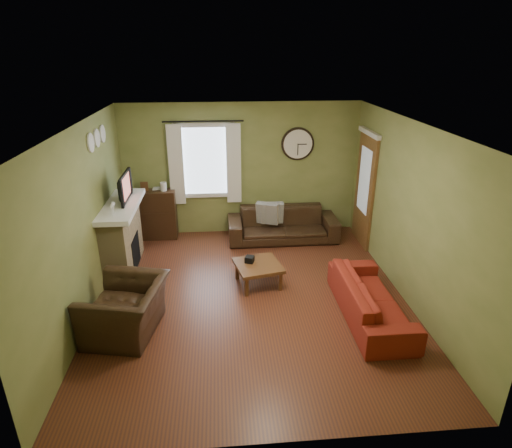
{
  "coord_description": "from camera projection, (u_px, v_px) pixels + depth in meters",
  "views": [
    {
      "loc": [
        -0.42,
        -5.57,
        3.54
      ],
      "look_at": [
        0.1,
        0.4,
        1.05
      ],
      "focal_mm": 30.0,
      "sensor_mm": 36.0,
      "label": 1
    }
  ],
  "objects": [
    {
      "name": "floor",
      "position": [
        252.0,
        298.0,
        6.52
      ],
      "size": [
        4.6,
        5.2,
        0.0
      ],
      "primitive_type": "cube",
      "color": "#57291A",
      "rests_on": "ground"
    },
    {
      "name": "ceiling",
      "position": [
        251.0,
        125.0,
        5.52
      ],
      "size": [
        4.6,
        5.2,
        0.0
      ],
      "primitive_type": "cube",
      "color": "white",
      "rests_on": "ground"
    },
    {
      "name": "wall_left",
      "position": [
        84.0,
        224.0,
        5.83
      ],
      "size": [
        0.0,
        5.2,
        2.6
      ],
      "primitive_type": "cube",
      "color": "olive",
      "rests_on": "ground"
    },
    {
      "name": "wall_right",
      "position": [
        409.0,
        214.0,
        6.2
      ],
      "size": [
        0.0,
        5.2,
        2.6
      ],
      "primitive_type": "cube",
      "color": "olive",
      "rests_on": "ground"
    },
    {
      "name": "wall_back",
      "position": [
        241.0,
        170.0,
        8.41
      ],
      "size": [
        4.6,
        0.0,
        2.6
      ],
      "primitive_type": "cube",
      "color": "olive",
      "rests_on": "ground"
    },
    {
      "name": "wall_front",
      "position": [
        275.0,
        332.0,
        3.63
      ],
      "size": [
        4.6,
        0.0,
        2.6
      ],
      "primitive_type": "cube",
      "color": "olive",
      "rests_on": "ground"
    },
    {
      "name": "fireplace",
      "position": [
        122.0,
        239.0,
        7.2
      ],
      "size": [
        0.4,
        1.4,
        1.1
      ],
      "primitive_type": "cube",
      "color": "tan",
      "rests_on": "floor"
    },
    {
      "name": "firebox",
      "position": [
        135.0,
        252.0,
        7.31
      ],
      "size": [
        0.04,
        0.6,
        0.55
      ],
      "primitive_type": "cube",
      "color": "black",
      "rests_on": "fireplace"
    },
    {
      "name": "mantel",
      "position": [
        120.0,
        206.0,
        6.97
      ],
      "size": [
        0.58,
        1.6,
        0.08
      ],
      "primitive_type": "cube",
      "color": "white",
      "rests_on": "fireplace"
    },
    {
      "name": "tv",
      "position": [
        121.0,
        190.0,
        7.03
      ],
      "size": [
        0.08,
        0.6,
        0.35
      ],
      "primitive_type": "imported",
      "rotation": [
        0.0,
        0.0,
        1.57
      ],
      "color": "black",
      "rests_on": "mantel"
    },
    {
      "name": "tv_screen",
      "position": [
        126.0,
        187.0,
        7.01
      ],
      "size": [
        0.02,
        0.62,
        0.36
      ],
      "primitive_type": "cube",
      "color": "#994C3F",
      "rests_on": "mantel"
    },
    {
      "name": "medallion_left",
      "position": [
        91.0,
        143.0,
        6.21
      ],
      "size": [
        0.28,
        0.28,
        0.03
      ],
      "primitive_type": "cylinder",
      "color": "white",
      "rests_on": "wall_left"
    },
    {
      "name": "medallion_mid",
      "position": [
        97.0,
        138.0,
        6.53
      ],
      "size": [
        0.28,
        0.28,
        0.03
      ],
      "primitive_type": "cylinder",
      "color": "white",
      "rests_on": "wall_left"
    },
    {
      "name": "medallion_right",
      "position": [
        102.0,
        134.0,
        6.85
      ],
      "size": [
        0.28,
        0.28,
        0.03
      ],
      "primitive_type": "cylinder",
      "color": "white",
      "rests_on": "wall_left"
    },
    {
      "name": "window_pane",
      "position": [
        205.0,
        161.0,
        8.26
      ],
      "size": [
        1.0,
        0.02,
        1.3
      ],
      "primitive_type": null,
      "color": "silver",
      "rests_on": "wall_back"
    },
    {
      "name": "curtain_rod",
      "position": [
        203.0,
        121.0,
        7.87
      ],
      "size": [
        0.03,
        0.03,
        1.5
      ],
      "primitive_type": "cylinder",
      "color": "black",
      "rests_on": "wall_back"
    },
    {
      "name": "curtain_left",
      "position": [
        176.0,
        165.0,
        8.14
      ],
      "size": [
        0.28,
        0.04,
        1.55
      ],
      "primitive_type": "cube",
      "color": "white",
      "rests_on": "wall_back"
    },
    {
      "name": "curtain_right",
      "position": [
        234.0,
        164.0,
        8.23
      ],
      "size": [
        0.28,
        0.04,
        1.55
      ],
      "primitive_type": "cube",
      "color": "white",
      "rests_on": "wall_back"
    },
    {
      "name": "wall_clock",
      "position": [
        298.0,
        144.0,
        8.26
      ],
      "size": [
        0.64,
        0.06,
        0.64
      ],
      "primitive_type": null,
      "color": "white",
      "rests_on": "wall_back"
    },
    {
      "name": "door",
      "position": [
        365.0,
        191.0,
        8.0
      ],
      "size": [
        0.05,
        0.9,
        2.1
      ],
      "primitive_type": "cube",
      "color": "brown",
      "rests_on": "floor"
    },
    {
      "name": "bookshelf",
      "position": [
        155.0,
        215.0,
        8.41
      ],
      "size": [
        0.82,
        0.35,
        0.98
      ],
      "primitive_type": null,
      "color": "black",
      "rests_on": "floor"
    },
    {
      "name": "book",
      "position": [
        153.0,
        190.0,
        8.33
      ],
      "size": [
        0.17,
        0.23,
        0.02
      ],
      "primitive_type": "imported",
      "rotation": [
        0.0,
        0.0,
        0.03
      ],
      "color": "#59351B",
      "rests_on": "bookshelf"
    },
    {
      "name": "sofa_brown",
      "position": [
        283.0,
        224.0,
        8.4
      ],
      "size": [
        2.13,
        0.83,
        0.62
      ],
      "primitive_type": "imported",
      "color": "black",
      "rests_on": "floor"
    },
    {
      "name": "pillow_left",
      "position": [
        272.0,
        213.0,
        8.32
      ],
      "size": [
        0.43,
        0.13,
        0.43
      ],
      "primitive_type": "cube",
      "rotation": [
        0.0,
        0.0,
        0.0
      ],
      "color": "gray",
      "rests_on": "sofa_brown"
    },
    {
      "name": "pillow_right",
      "position": [
        267.0,
        213.0,
        8.3
      ],
      "size": [
        0.44,
        0.28,
        0.43
      ],
      "primitive_type": "cube",
      "rotation": [
        0.0,
        0.0,
        -0.4
      ],
      "color": "gray",
      "rests_on": "sofa_brown"
    },
    {
      "name": "sofa_red",
      "position": [
        371.0,
        299.0,
        5.98
      ],
      "size": [
        0.75,
        1.91,
        0.56
      ],
      "primitive_type": "imported",
      "rotation": [
        0.0,
        0.0,
        1.57
      ],
      "color": "maroon",
      "rests_on": "floor"
    },
    {
      "name": "armchair",
      "position": [
        126.0,
        309.0,
        5.62
      ],
      "size": [
        1.14,
        1.24,
        0.7
      ],
      "primitive_type": "imported",
      "rotation": [
        0.0,
        0.0,
        -1.77
      ],
      "color": "black",
      "rests_on": "floor"
    },
    {
      "name": "coffee_table",
      "position": [
        258.0,
        274.0,
        6.82
      ],
      "size": [
        0.82,
        0.82,
        0.36
      ],
      "primitive_type": null,
      "rotation": [
        0.0,
        0.0,
        0.22
      ],
      "color": "#59351B",
      "rests_on": "floor"
    },
    {
      "name": "tissue_box",
      "position": [
        250.0,
        260.0,
        6.8
      ],
      "size": [
        0.17,
        0.17,
        0.1
      ],
      "primitive_type": "cube",
      "rotation": [
        0.0,
        0.0,
        -0.38
      ],
      "color": "black",
      "rests_on": "coffee_table"
    },
    {
      "name": "wine_glass_a",
      "position": [
        113.0,
        210.0,
        6.42
      ],
      "size": [
        0.06,
        0.06,
        0.18
      ],
      "primitive_type": null,
      "color": "white",
      "rests_on": "mantel"
    },
    {
      "name": "wine_glass_b",
      "position": [
        113.0,
        208.0,
        6.47
      ],
      "size": [
        0.07,
        0.07,
        0.2
      ],
      "primitive_type": null,
      "color": "white",
      "rests_on": "mantel"
    }
  ]
}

